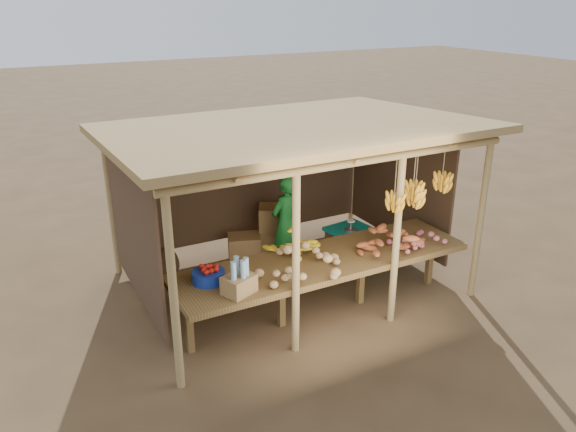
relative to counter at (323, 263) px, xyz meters
name	(u,v)px	position (x,y,z in m)	size (l,w,h in m)	color
ground	(288,283)	(0.00, 0.95, -0.74)	(60.00, 60.00, 0.00)	brown
stall_structure	(289,153)	(0.06, 1.05, 1.19)	(4.70, 3.50, 2.43)	#A38854
counter	(323,263)	(0.00, 0.00, 0.00)	(3.90, 1.05, 0.80)	brown
potato_heap	(302,260)	(-0.45, -0.24, 0.25)	(1.09, 0.65, 0.37)	tan
sweet_potato_heap	(395,238)	(0.95, -0.22, 0.24)	(0.95, 0.57, 0.36)	#AC552C
onion_heap	(415,233)	(1.28, -0.22, 0.24)	(0.77, 0.46, 0.35)	#C15D66
banana_pile	(295,240)	(-0.22, 0.35, 0.24)	(0.63, 0.38, 0.35)	yellow
tomato_basin	(208,275)	(-1.49, 0.11, 0.14)	(0.39, 0.39, 0.20)	navy
bottle_box	(239,280)	(-1.29, -0.30, 0.23)	(0.42, 0.38, 0.43)	#9C7746
vendor	(285,223)	(0.20, 1.40, 0.00)	(0.54, 0.35, 1.48)	#176A26
tarp_crate	(349,244)	(1.15, 1.09, -0.43)	(0.71, 0.63, 0.76)	brown
carton_stack	(265,235)	(0.11, 1.95, -0.39)	(1.15, 0.56, 0.79)	#9C7746
burlap_sacks	(154,264)	(-1.67, 2.00, -0.51)	(0.75, 0.39, 0.53)	#4B3523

